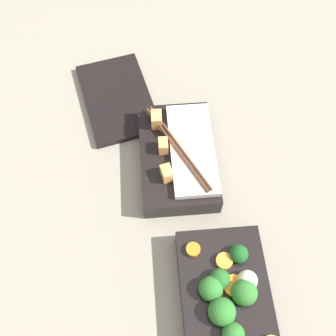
{
  "coord_description": "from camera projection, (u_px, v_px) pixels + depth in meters",
  "views": [
    {
      "loc": [
        -0.22,
        0.07,
        0.64
      ],
      "look_at": [
        0.11,
        0.05,
        0.04
      ],
      "focal_mm": 42.0,
      "sensor_mm": 36.0,
      "label": 1
    }
  ],
  "objects": [
    {
      "name": "bento_tray_rice",
      "position": [
        179.0,
        156.0,
        0.72
      ],
      "size": [
        0.21,
        0.13,
        0.07
      ],
      "color": "black",
      "rests_on": "ground_plane"
    },
    {
      "name": "bento_tray_vegetable",
      "position": [
        227.0,
        299.0,
        0.59
      ],
      "size": [
        0.21,
        0.14,
        0.07
      ],
      "color": "black",
      "rests_on": "ground_plane"
    },
    {
      "name": "bento_lid",
      "position": [
        117.0,
        98.0,
        0.8
      ],
      "size": [
        0.23,
        0.17,
        0.01
      ],
      "primitive_type": "cube",
      "rotation": [
        0.0,
        0.0,
        0.22
      ],
      "color": "black",
      "rests_on": "ground_plane"
    },
    {
      "name": "ground_plane",
      "position": [
        200.0,
        233.0,
        0.67
      ],
      "size": [
        3.0,
        3.0,
        0.0
      ],
      "primitive_type": "plane",
      "color": "gray"
    }
  ]
}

